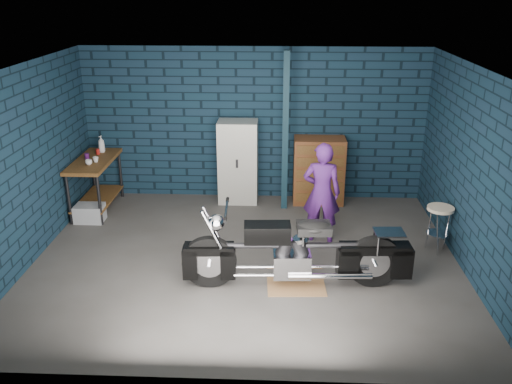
% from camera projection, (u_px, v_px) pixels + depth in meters
% --- Properties ---
extents(ground, '(6.00, 6.00, 0.00)m').
position_uv_depth(ground, '(246.00, 260.00, 7.74)').
color(ground, '#484543').
rests_on(ground, ground).
extents(room_walls, '(6.02, 5.01, 2.71)m').
position_uv_depth(room_walls, '(247.00, 120.00, 7.56)').
color(room_walls, '#0F2535').
rests_on(room_walls, ground).
extents(support_post, '(0.10, 0.10, 2.70)m').
position_uv_depth(support_post, '(285.00, 133.00, 9.04)').
color(support_post, '#102834').
rests_on(support_post, ground).
extents(workbench, '(0.60, 1.40, 0.91)m').
position_uv_depth(workbench, '(96.00, 185.00, 9.28)').
color(workbench, brown).
rests_on(workbench, ground).
extents(drip_mat, '(0.78, 0.60, 0.01)m').
position_uv_depth(drip_mat, '(296.00, 285.00, 7.08)').
color(drip_mat, olive).
rests_on(drip_mat, ground).
extents(motorcycle, '(2.53, 0.80, 1.10)m').
position_uv_depth(motorcycle, '(297.00, 248.00, 6.88)').
color(motorcycle, black).
rests_on(motorcycle, ground).
extents(person, '(0.60, 0.43, 1.54)m').
position_uv_depth(person, '(322.00, 193.00, 8.07)').
color(person, '#4D1D6F').
rests_on(person, ground).
extents(storage_bin, '(0.46, 0.33, 0.29)m').
position_uv_depth(storage_bin, '(90.00, 213.00, 8.93)').
color(storage_bin, '#989BA0').
rests_on(storage_bin, ground).
extents(locker, '(0.69, 0.49, 1.47)m').
position_uv_depth(locker, '(238.00, 162.00, 9.56)').
color(locker, beige).
rests_on(locker, ground).
extents(tool_chest, '(0.89, 0.49, 1.18)m').
position_uv_depth(tool_chest, '(319.00, 171.00, 9.55)').
color(tool_chest, brown).
rests_on(tool_chest, ground).
extents(shop_stool, '(0.46, 0.46, 0.70)m').
position_uv_depth(shop_stool, '(438.00, 229.00, 7.88)').
color(shop_stool, beige).
rests_on(shop_stool, ground).
extents(cup_a, '(0.11, 0.11, 0.09)m').
position_uv_depth(cup_a, '(89.00, 162.00, 8.85)').
color(cup_a, beige).
rests_on(cup_a, workbench).
extents(cup_b, '(0.11, 0.11, 0.09)m').
position_uv_depth(cup_b, '(96.00, 160.00, 8.98)').
color(cup_b, beige).
rests_on(cup_b, workbench).
extents(mug_purple, '(0.09, 0.09, 0.11)m').
position_uv_depth(mug_purple, '(87.00, 156.00, 9.11)').
color(mug_purple, '#4F175D').
rests_on(mug_purple, workbench).
extents(mug_red, '(0.08, 0.08, 0.10)m').
position_uv_depth(mug_red, '(98.00, 152.00, 9.39)').
color(mug_red, maroon).
rests_on(mug_red, workbench).
extents(bottle, '(0.15, 0.15, 0.30)m').
position_uv_depth(bottle, '(101.00, 144.00, 9.47)').
color(bottle, '#989BA0').
rests_on(bottle, workbench).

